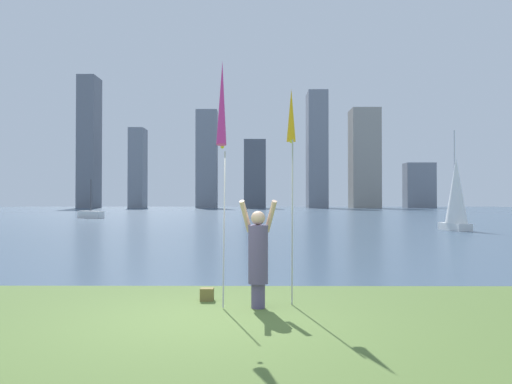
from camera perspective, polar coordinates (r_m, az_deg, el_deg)
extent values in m
cube|color=#384C60|center=(69.07, -0.29, -2.38)|extent=(120.00, 117.15, 0.12)
cube|color=#263316|center=(10.65, -4.12, -10.63)|extent=(120.00, 0.70, 0.02)
cylinder|color=#594C72|center=(8.49, 0.24, -11.61)|extent=(0.23, 0.23, 0.40)
cylinder|color=#594C72|center=(8.39, 0.24, -7.02)|extent=(0.33, 0.33, 0.96)
sphere|color=#D1A889|center=(8.35, 0.24, -2.95)|extent=(0.23, 0.23, 0.23)
cylinder|color=#D1A889|center=(8.48, -1.17, -2.75)|extent=(0.23, 0.37, 0.55)
cylinder|color=#D1A889|center=(8.48, 1.66, -2.75)|extent=(0.23, 0.37, 0.55)
cylinder|color=#B2B2B7|center=(8.53, -3.62, -4.01)|extent=(0.02, 0.44, 2.60)
cone|color=#D83399|center=(8.14, -3.87, 10.08)|extent=(0.16, 0.38, 1.40)
sphere|color=yellow|center=(8.14, -3.82, 5.11)|extent=(0.06, 0.06, 0.06)
cylinder|color=#B2B2B7|center=(8.52, 4.11, -3.49)|extent=(0.02, 0.23, 2.78)
cone|color=yellow|center=(8.88, 3.99, 8.61)|extent=(0.16, 0.23, 0.92)
sphere|color=yellow|center=(8.78, 4.01, 5.70)|extent=(0.06, 0.06, 0.06)
cube|color=olive|center=(9.15, -5.54, -11.40)|extent=(0.24, 0.20, 0.22)
cube|color=white|center=(50.47, -18.12, -2.44)|extent=(2.99, 2.37, 0.70)
cylinder|color=#47474C|center=(50.45, -18.11, -0.34)|extent=(0.09, 0.09, 3.02)
cube|color=white|center=(31.53, 21.48, -3.66)|extent=(1.13, 2.56, 0.42)
cylinder|color=silver|center=(31.51, 21.45, 1.63)|extent=(0.07, 0.07, 5.40)
cone|color=white|center=(31.33, 21.62, 0.14)|extent=(1.37, 1.37, 3.75)
cube|color=slate|center=(114.20, -18.27, 5.33)|extent=(3.68, 5.79, 27.98)
cube|color=gray|center=(109.45, -13.17, 2.62)|extent=(3.11, 4.66, 16.74)
cube|color=gray|center=(107.22, -5.57, 3.71)|extent=(4.39, 3.18, 20.63)
cube|color=#565B66|center=(104.98, -0.11, 1.99)|extent=(4.42, 6.61, 14.00)
cube|color=gray|center=(109.68, 6.87, 4.70)|extent=(4.13, 6.88, 24.79)
cube|color=gray|center=(110.18, 12.12, 3.69)|extent=(5.92, 6.28, 20.96)
cube|color=gray|center=(115.51, 17.91, 0.71)|extent=(6.26, 3.97, 9.71)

